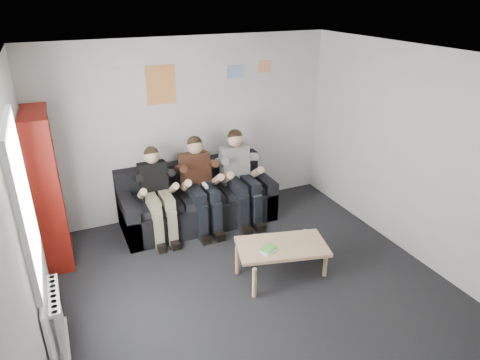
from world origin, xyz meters
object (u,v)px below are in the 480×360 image
object	(u,v)px
sofa	(197,202)
person_right	(240,178)
person_left	(158,195)
bookshelf	(49,189)
person_middle	(201,185)
coffee_table	(282,249)

from	to	relation	value
sofa	person_right	bearing A→B (deg)	-18.09
sofa	person_left	size ratio (longest dim) A/B	1.73
bookshelf	person_middle	size ratio (longest dim) A/B	1.45
person_left	sofa	bearing A→B (deg)	16.81
person_middle	person_right	distance (m)	0.63
person_middle	coffee_table	bearing A→B (deg)	-74.71
person_left	bookshelf	bearing A→B (deg)	177.12
bookshelf	person_right	size ratio (longest dim) A/B	1.43
bookshelf	person_left	distance (m)	1.40
person_middle	person_right	size ratio (longest dim) A/B	0.99
coffee_table	person_middle	world-z (taller)	person_middle
person_left	person_middle	distance (m)	0.63
sofa	person_middle	xyz separation A→B (m)	(0.00, -0.21, 0.37)
coffee_table	bookshelf	bearing A→B (deg)	147.53
sofa	person_left	bearing A→B (deg)	-162.29
sofa	person_right	xyz separation A→B (m)	(0.63, -0.21, 0.38)
person_right	bookshelf	bearing A→B (deg)	-176.20
coffee_table	person_left	size ratio (longest dim) A/B	0.83
person_right	person_left	bearing A→B (deg)	-175.28
coffee_table	person_left	bearing A→B (deg)	126.40
bookshelf	coffee_table	bearing A→B (deg)	-30.53
bookshelf	person_middle	world-z (taller)	bookshelf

